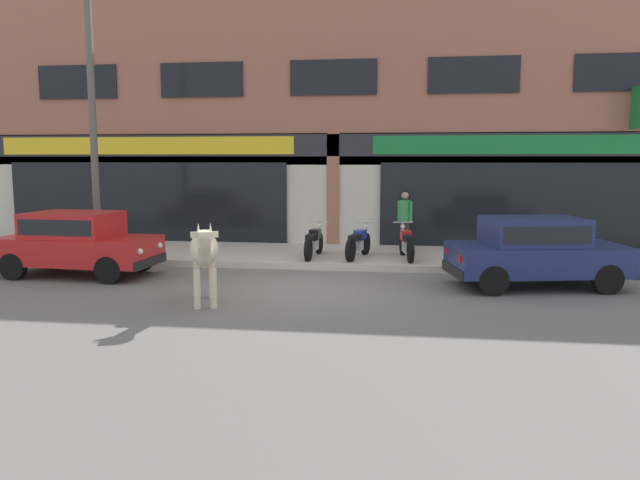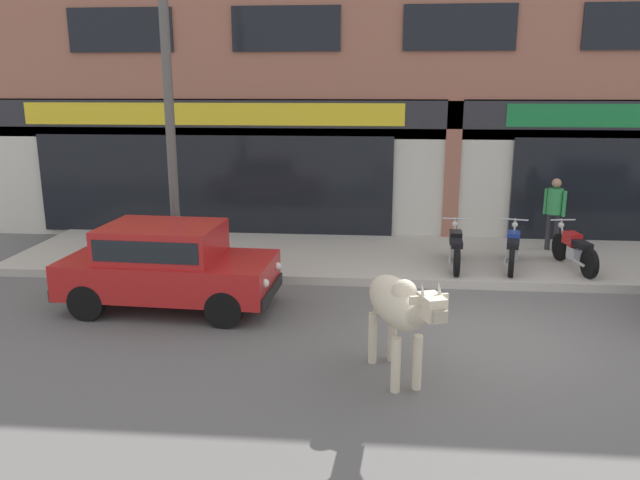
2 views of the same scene
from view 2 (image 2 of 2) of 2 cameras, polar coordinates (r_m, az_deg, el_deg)
The scene contains 10 objects.
ground_plane at distance 9.98m, azimuth 15.30°, elevation -8.42°, with size 90.00×90.00×0.00m, color #605E5B.
sidewalk at distance 13.69m, azimuth 12.49°, elevation -1.76°, with size 19.00×3.58×0.17m, color #B7AFA3.
shop_building at distance 15.23m, azimuth 12.31°, elevation 14.43°, with size 23.00×1.40×8.28m.
cow at distance 8.00m, azimuth 7.17°, elevation -5.97°, with size 1.04×2.06×1.61m.
car_1 at distance 10.83m, azimuth -13.82°, elevation -2.00°, with size 3.68×1.77×1.46m.
motorcycle_0 at distance 12.75m, azimuth 12.27°, elevation -0.72°, with size 0.52×1.81×0.88m.
motorcycle_1 at distance 12.98m, azimuth 17.20°, elevation -0.77°, with size 0.67×1.79×0.88m.
motorcycle_2 at distance 13.33m, azimuth 22.22°, elevation -0.82°, with size 0.55×1.80×0.88m.
pedestrian at distance 14.50m, azimuth 20.65°, elevation 2.88°, with size 0.40×0.35×1.60m.
utility_pole at distance 12.22m, azimuth -13.64°, elevation 11.77°, with size 0.18×0.18×6.33m, color #595651.
Camera 2 is at (-1.81, -9.08, 3.73)m, focal length 35.00 mm.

